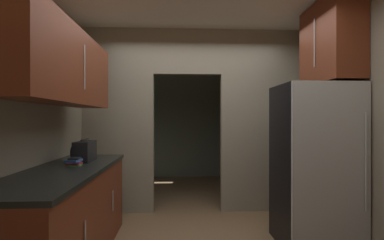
% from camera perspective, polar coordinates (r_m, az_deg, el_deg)
% --- Properties ---
extents(kitchen_overhead_slab, '(3.69, 6.88, 0.06)m').
position_cam_1_polar(kitchen_overhead_slab, '(3.59, 1.56, 22.45)').
color(kitchen_overhead_slab, silver).
extents(kitchen_partition, '(3.29, 0.12, 2.70)m').
position_cam_1_polar(kitchen_partition, '(4.33, 0.97, 1.22)').
color(kitchen_partition, gray).
rests_on(kitchen_partition, ground).
extents(adjoining_room_shell, '(3.29, 2.67, 2.70)m').
position_cam_1_polar(adjoining_room_shell, '(6.15, -0.45, -0.02)').
color(adjoining_room_shell, gray).
rests_on(adjoining_room_shell, ground).
extents(refrigerator, '(0.78, 0.74, 1.74)m').
position_cam_1_polar(refrigerator, '(3.47, 22.93, -8.13)').
color(refrigerator, black).
rests_on(refrigerator, ground).
extents(lower_cabinet_run, '(0.69, 2.15, 0.91)m').
position_cam_1_polar(lower_cabinet_run, '(3.07, -23.70, -17.17)').
color(lower_cabinet_run, maroon).
rests_on(lower_cabinet_run, ground).
extents(upper_cabinet_counterside, '(0.36, 1.94, 0.69)m').
position_cam_1_polar(upper_cabinet_counterside, '(2.97, -23.73, 9.51)').
color(upper_cabinet_counterside, maroon).
extents(upper_cabinet_fridgeside, '(0.36, 0.86, 0.91)m').
position_cam_1_polar(upper_cabinet_fridgeside, '(3.72, 25.48, 13.47)').
color(upper_cabinet_fridgeside, maroon).
extents(boombox, '(0.18, 0.36, 0.25)m').
position_cam_1_polar(boombox, '(3.40, -20.35, -5.75)').
color(boombox, black).
rests_on(boombox, lower_cabinet_run).
extents(book_stack, '(0.16, 0.16, 0.08)m').
position_cam_1_polar(book_stack, '(3.12, -22.12, -7.61)').
color(book_stack, '#388C47').
rests_on(book_stack, lower_cabinet_run).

